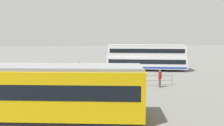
{
  "coord_description": "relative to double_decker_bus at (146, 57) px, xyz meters",
  "views": [
    {
      "loc": [
        6.2,
        27.32,
        5.21
      ],
      "look_at": [
        3.15,
        4.14,
        2.17
      ],
      "focal_mm": 34.3,
      "sensor_mm": 36.0,
      "label": 1
    }
  ],
  "objects": [
    {
      "name": "pedestrian_railing",
      "position": [
        4.85,
        9.5,
        -1.21
      ],
      "size": [
        9.71,
        0.4,
        1.08
      ],
      "color": "gray",
      "rests_on": "ground"
    },
    {
      "name": "pedestrian_near_railing",
      "position": [
        5.68,
        8.41,
        -0.9
      ],
      "size": [
        0.34,
        0.36,
        1.81
      ],
      "color": "#33384C",
      "rests_on": "ground"
    },
    {
      "name": "info_sign",
      "position": [
        9.63,
        8.84,
        -0.16
      ],
      "size": [
        1.27,
        0.14,
        2.57
      ],
      "color": "slate",
      "rests_on": "ground"
    },
    {
      "name": "ground_plane",
      "position": [
        2.93,
        3.32,
        -1.96
      ],
      "size": [
        160.0,
        160.0,
        0.0
      ],
      "primitive_type": "plane",
      "color": "slate"
    },
    {
      "name": "double_decker_bus",
      "position": [
        0.0,
        0.0,
        0.0
      ],
      "size": [
        11.83,
        4.9,
        3.82
      ],
      "color": "white",
      "rests_on": "ground"
    },
    {
      "name": "pedestrian_crossing",
      "position": [
        1.6,
        10.38,
        -0.93
      ],
      "size": [
        0.33,
        0.36,
        1.77
      ],
      "color": "#4C3F2D",
      "rests_on": "ground"
    },
    {
      "name": "tram_yellow",
      "position": [
        12.62,
        17.05,
        -0.2
      ],
      "size": [
        14.6,
        5.08,
        3.38
      ],
      "color": "#E5B70C",
      "rests_on": "ground"
    }
  ]
}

